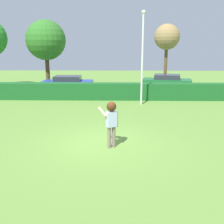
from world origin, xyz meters
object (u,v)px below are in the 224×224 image
Objects in this scene: parked_car_blue at (68,83)px; frisbee at (110,116)px; lamppost at (142,54)px; parked_car_green at (167,81)px; bare_elm_tree at (167,38)px; birch_tree at (46,40)px; person at (111,118)px.

frisbee is at bearing -72.16° from parked_car_blue.
lamppost is 1.32× the size of parked_car_green.
parked_car_blue is at bearing -159.19° from bare_elm_tree.
parked_car_blue and parked_car_green have the same top height.
frisbee is at bearing -109.02° from parked_car_green.
parked_car_green reaches higher than frisbee.
frisbee is 14.31m from parked_car_green.
bare_elm_tree reaches higher than parked_car_blue.
birch_tree is at bearing 137.07° from parked_car_blue.
frisbee is 0.05× the size of lamppost.
birch_tree is (-6.14, 14.31, 3.05)m from frisbee.
parked_car_green is 0.75× the size of birch_tree.
person is 0.43× the size of parked_car_blue.
lamppost reaches higher than frisbee.
person is at bearing -106.58° from bare_elm_tree.
person is at bearing -72.53° from parked_car_blue.
parked_car_green is (8.61, 1.25, 0.00)m from parked_car_blue.
lamppost is 1.39× the size of parked_car_blue.
lamppost is 1.03× the size of bare_elm_tree.
lamppost is (1.78, 7.54, 2.08)m from person.
person is 14.72m from parked_car_green.
parked_car_green is 11.37m from birch_tree.
lamppost is 10.80m from birch_tree.
person is 0.46m from frisbee.
parked_car_green is (4.66, 13.52, -0.44)m from frisbee.
bare_elm_tree is at bearing 72.78° from frisbee.
birch_tree is at bearing 113.21° from frisbee.
birch_tree reaches higher than frisbee.
bare_elm_tree is 0.95× the size of birch_tree.
lamppost reaches higher than parked_car_blue.
person is at bearing -82.93° from frisbee.
frisbee is 0.06× the size of parked_car_green.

